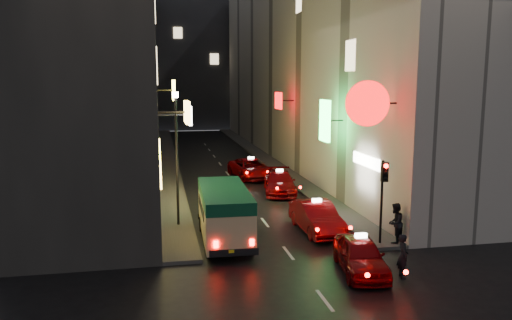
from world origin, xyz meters
TOP-DOWN VIEW (x-y plane):
  - building_left at (-8.00, 33.99)m, footprint 7.69×52.00m
  - building_right at (8.00, 33.99)m, footprint 8.27×52.00m
  - building_far at (0.00, 66.00)m, footprint 30.00×10.00m
  - sidewalk_left at (-4.25, 34.00)m, footprint 1.50×52.00m
  - sidewalk_right at (4.25, 34.00)m, footprint 1.50×52.00m
  - minibus at (-2.34, 10.37)m, footprint 2.08×5.55m
  - taxi_near at (2.04, 6.04)m, footprint 2.61×4.93m
  - taxi_second at (2.00, 11.03)m, footprint 2.22×5.18m
  - taxi_third at (2.28, 19.27)m, footprint 2.81×5.17m
  - taxi_far at (1.43, 24.43)m, footprint 2.83×5.31m
  - pedestrian_crossing at (3.30, 5.29)m, footprint 0.47×0.64m
  - pedestrian_sidewalk at (4.61, 8.50)m, footprint 0.84×0.82m
  - traffic_light at (4.00, 8.47)m, footprint 0.26×0.43m
  - lamp_post at (-4.20, 13.00)m, footprint 0.28×0.28m

SIDE VIEW (x-z plane):
  - sidewalk_left at x=-4.25m, z-range 0.00..0.15m
  - sidewalk_right at x=4.25m, z-range 0.00..0.15m
  - taxi_near at x=2.04m, z-range -0.08..1.58m
  - taxi_third at x=2.28m, z-range -0.08..1.64m
  - taxi_far at x=1.43m, z-range -0.08..1.69m
  - taxi_second at x=2.00m, z-range -0.08..1.72m
  - pedestrian_crossing at x=3.30m, z-range 0.00..1.78m
  - pedestrian_sidewalk at x=4.61m, z-range 0.15..2.08m
  - minibus at x=-2.34m, z-range 0.31..2.68m
  - traffic_light at x=4.00m, z-range 0.94..4.44m
  - lamp_post at x=-4.20m, z-range 0.61..6.84m
  - building_left at x=-8.00m, z-range 0.00..18.00m
  - building_right at x=8.00m, z-range 0.00..18.00m
  - building_far at x=0.00m, z-range 0.00..22.00m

